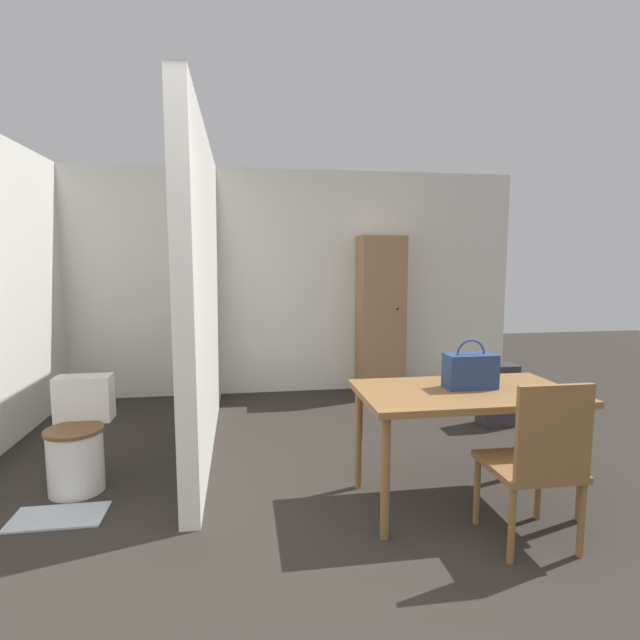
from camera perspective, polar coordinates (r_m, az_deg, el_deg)
wall_back at (r=5.68m, az=-5.00°, el=4.27°), size 5.52×0.12×2.50m
partition_wall at (r=4.17m, az=-13.23°, el=3.18°), size 0.12×2.90×2.50m
dining_table at (r=3.20m, az=16.22°, el=-8.96°), size 1.29×0.74×0.72m
wooden_chair at (r=2.90m, az=23.59°, el=-14.40°), size 0.44×0.44×0.91m
toilet at (r=3.76m, az=-25.90°, el=-12.35°), size 0.37×0.52×0.71m
handbag at (r=3.21m, az=16.79°, el=-5.54°), size 0.31×0.15×0.30m
wooden_cabinet at (r=5.65m, az=6.93°, el=0.51°), size 0.49×0.39×1.77m
bath_mat at (r=3.51m, az=-27.72°, el=-19.29°), size 0.53×0.29×0.01m
space_heater at (r=4.89m, az=19.63°, el=-8.04°), size 0.32×0.21×0.56m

